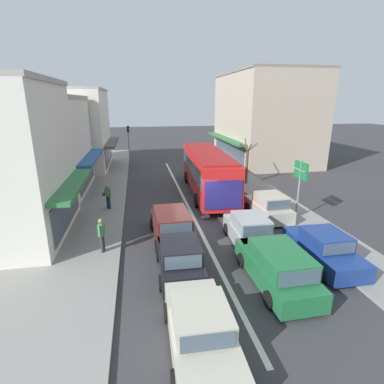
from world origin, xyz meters
name	(u,v)px	position (x,y,z in m)	size (l,w,h in m)	color
ground_plane	(197,224)	(0.00, 0.00, 0.00)	(140.00, 140.00, 0.00)	#353538
lane_centre_line	(186,202)	(0.00, 4.00, 0.00)	(0.20, 28.00, 0.01)	silver
sidewalk_left	(89,198)	(-6.80, 6.00, 0.07)	(5.20, 44.00, 0.14)	gray
kerb_right	(258,189)	(6.20, 6.00, 0.06)	(2.80, 44.00, 0.12)	gray
shopfront_mid_block	(41,146)	(-10.18, 8.11, 3.61)	(7.14, 8.14, 7.24)	silver
shopfront_far_end	(66,130)	(-10.18, 16.89, 4.02)	(8.99, 8.89, 8.06)	silver
building_right_far	(264,118)	(11.48, 17.82, 4.98)	(9.43, 13.48, 9.98)	#B2A38E
city_bus	(208,170)	(1.96, 5.80, 1.88)	(3.16, 10.97, 3.23)	red
hatchback_queue_gap_filler	(180,259)	(-1.71, -4.99, 0.71)	(1.89, 3.74, 1.54)	black
wagon_behind_bus_mid	(277,267)	(1.86, -6.36, 0.75)	(1.98, 4.52, 1.58)	#1E6638
wagon_behind_bus_near	(172,226)	(-1.66, -1.68, 0.75)	(2.04, 4.55, 1.58)	#561E19
sedan_queue_far_back	(201,330)	(-1.69, -8.95, 0.66)	(1.97, 4.24, 1.47)	#B7B29E
hatchback_adjacent_lane_trail	(249,231)	(2.04, -2.87, 0.71)	(1.94, 3.77, 1.54)	#9EA3A8
parked_sedan_kerb_front	(323,249)	(4.59, -5.18, 0.66)	(1.91, 4.21, 1.47)	navy
parked_hatchback_kerb_second	(268,207)	(4.47, 0.25, 0.71)	(1.91, 3.75, 1.54)	#B7B29E
traffic_light_downstreet	(129,138)	(-4.09, 18.88, 2.85)	(0.33, 0.24, 4.20)	gray
directional_road_sign	(300,176)	(6.02, -0.32, 2.70)	(0.10, 1.40, 3.60)	gray
street_tree_right	(247,164)	(5.83, 7.78, 1.79)	(1.54, 1.67, 3.84)	brown
pedestrian_with_handbag_near	(108,195)	(-5.21, 3.26, 1.07)	(0.58, 0.52, 1.63)	#232838
pedestrian_browsing_midblock	(102,233)	(-4.98, -2.68, 1.07)	(0.29, 0.56, 1.63)	#333338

